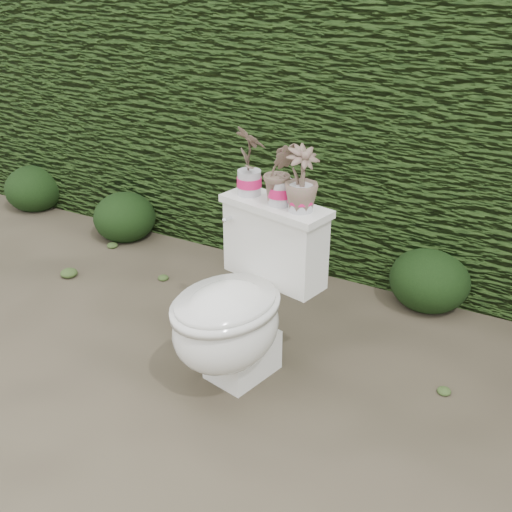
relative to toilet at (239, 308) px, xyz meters
The scene contains 10 objects.
ground 0.37m from the toilet, 13.69° to the right, with size 60.00×60.00×0.00m, color brown.
hedge 1.64m from the toilet, 86.28° to the left, with size 8.00×1.00×1.60m, color #2E4A18.
toilet is the anchor object (origin of this frame).
potted_plant_left 0.64m from the toilet, 109.73° to the left, with size 0.16×0.11×0.30m, color #317C26.
potted_plant_center 0.60m from the toilet, 71.57° to the left, with size 0.14×0.12×0.26m, color #317C26.
potted_plant_right 0.62m from the toilet, 48.07° to the left, with size 0.15×0.15×0.26m, color #317C26.
liriope_clump_0 2.57m from the toilet, 156.11° to the left, with size 0.42×0.42×0.34m, color #1A3111.
liriope_clump_1 1.72m from the toilet, 146.47° to the left, with size 0.41×0.41×0.33m, color #1A3111.
liriope_clump_2 1.07m from the toilet, 105.52° to the left, with size 0.37×0.37×0.29m, color #1A3111.
liriope_clump_3 1.21m from the toilet, 61.19° to the left, with size 0.43×0.43×0.35m, color #1A3111.
Camera 1 is at (1.11, -2.03, 1.81)m, focal length 45.00 mm.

